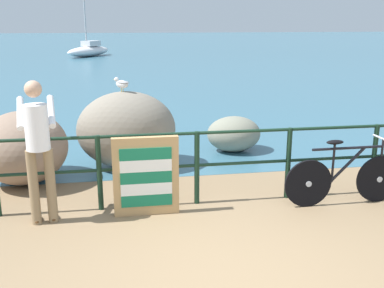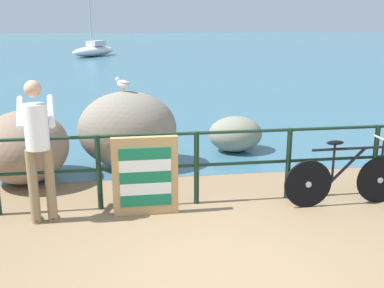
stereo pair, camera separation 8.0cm
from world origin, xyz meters
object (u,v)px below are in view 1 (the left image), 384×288
at_px(bicycle, 345,177).
at_px(breakwater_boulder_left, 23,147).
at_px(seagull, 122,83).
at_px(breakwater_boulder_right, 234,134).
at_px(person_at_railing, 38,146).
at_px(sailboat, 89,50).
at_px(folded_deckchair_stack, 146,176).
at_px(breakwater_boulder_main, 127,130).

relative_size(bicycle, breakwater_boulder_left, 1.15).
relative_size(bicycle, seagull, 5.82).
xyz_separation_m(breakwater_boulder_right, seagull, (-2.09, -0.62, 1.10)).
bearing_deg(person_at_railing, breakwater_boulder_left, 9.68).
relative_size(bicycle, breakwater_boulder_right, 1.64).
bearing_deg(breakwater_boulder_right, sailboat, 99.44).
distance_m(person_at_railing, folded_deckchair_stack, 1.36).
relative_size(folded_deckchair_stack, seagull, 3.56).
relative_size(folded_deckchair_stack, breakwater_boulder_left, 0.71).
relative_size(person_at_railing, seagull, 6.09).
bearing_deg(sailboat, seagull, 37.80).
xyz_separation_m(folded_deckchair_stack, breakwater_boulder_main, (-0.20, 2.06, 0.13)).
bearing_deg(person_at_railing, folded_deckchair_stack, -97.35).
bearing_deg(breakwater_boulder_left, breakwater_boulder_main, 18.62).
bearing_deg(breakwater_boulder_right, seagull, -163.52).
distance_m(folded_deckchair_stack, seagull, 2.27).
relative_size(person_at_railing, breakwater_boulder_right, 1.72).
xyz_separation_m(breakwater_boulder_main, sailboat, (-2.08, 25.44, -0.23)).
bearing_deg(breakwater_boulder_main, sailboat, 94.67).
bearing_deg(sailboat, folded_deckchair_stack, 37.96).
distance_m(breakwater_boulder_right, seagull, 2.45).
bearing_deg(breakwater_boulder_right, breakwater_boulder_main, -163.10).
bearing_deg(person_at_railing, seagull, -34.84).
distance_m(bicycle, sailboat, 28.04).
xyz_separation_m(bicycle, breakwater_boulder_main, (-2.88, 2.16, 0.26)).
distance_m(person_at_railing, breakwater_boulder_right, 4.19).
bearing_deg(breakwater_boulder_main, bicycle, -36.78).
xyz_separation_m(bicycle, seagull, (-2.93, 2.16, 1.05)).
relative_size(breakwater_boulder_main, seagull, 5.73).
bearing_deg(folded_deckchair_stack, seagull, 96.74).
bearing_deg(folded_deckchair_stack, person_at_railing, -178.88).
height_order(folded_deckchair_stack, sailboat, sailboat).
xyz_separation_m(folded_deckchair_stack, seagull, (-0.24, 2.06, 0.92)).
relative_size(breakwater_boulder_main, breakwater_boulder_left, 1.14).
relative_size(breakwater_boulder_left, breakwater_boulder_right, 1.42).
distance_m(folded_deckchair_stack, sailboat, 27.59).
xyz_separation_m(person_at_railing, sailboat, (-1.00, 27.52, -0.57)).
relative_size(folded_deckchair_stack, breakwater_boulder_main, 0.62).
bearing_deg(breakwater_boulder_left, person_at_railing, -71.85).
height_order(breakwater_boulder_left, breakwater_boulder_right, breakwater_boulder_left).
bearing_deg(sailboat, breakwater_boulder_left, 34.31).
relative_size(seagull, sailboat, 0.06).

